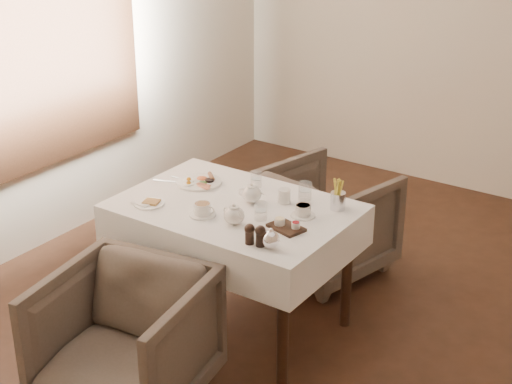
{
  "coord_description": "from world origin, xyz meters",
  "views": [
    {
      "loc": [
        1.77,
        -3.35,
        2.55
      ],
      "look_at": [
        -0.46,
        -0.08,
        0.82
      ],
      "focal_mm": 55.0,
      "sensor_mm": 36.0,
      "label": 1
    }
  ],
  "objects_px": {
    "teapot_centre": "(252,193)",
    "breakfast_plate": "(200,181)",
    "armchair_near": "(125,341)",
    "armchair_far": "(324,221)",
    "table": "(235,224)"
  },
  "relations": [
    {
      "from": "teapot_centre",
      "to": "breakfast_plate",
      "type": "bearing_deg",
      "value": 155.74
    },
    {
      "from": "armchair_near",
      "to": "armchair_far",
      "type": "relative_size",
      "value": 0.99
    },
    {
      "from": "table",
      "to": "armchair_far",
      "type": "xyz_separation_m",
      "value": [
        0.1,
        0.85,
        -0.29
      ]
    },
    {
      "from": "armchair_near",
      "to": "table",
      "type": "bearing_deg",
      "value": 78.08
    },
    {
      "from": "breakfast_plate",
      "to": "armchair_far",
      "type": "bearing_deg",
      "value": 34.28
    },
    {
      "from": "table",
      "to": "teapot_centre",
      "type": "height_order",
      "value": "teapot_centre"
    },
    {
      "from": "armchair_near",
      "to": "armchair_far",
      "type": "xyz_separation_m",
      "value": [
        0.13,
        1.73,
        0.0
      ]
    },
    {
      "from": "table",
      "to": "armchair_far",
      "type": "bearing_deg",
      "value": 83.62
    },
    {
      "from": "armchair_far",
      "to": "breakfast_plate",
      "type": "height_order",
      "value": "breakfast_plate"
    },
    {
      "from": "table",
      "to": "armchair_near",
      "type": "xyz_separation_m",
      "value": [
        -0.04,
        -0.87,
        -0.29
      ]
    },
    {
      "from": "armchair_far",
      "to": "breakfast_plate",
      "type": "relative_size",
      "value": 2.84
    },
    {
      "from": "breakfast_plate",
      "to": "armchair_near",
      "type": "bearing_deg",
      "value": -95.97
    },
    {
      "from": "armchair_near",
      "to": "teapot_centre",
      "type": "height_order",
      "value": "teapot_centre"
    },
    {
      "from": "armchair_far",
      "to": "teapot_centre",
      "type": "distance_m",
      "value": 0.9
    },
    {
      "from": "armchair_near",
      "to": "armchair_far",
      "type": "bearing_deg",
      "value": 76.14
    }
  ]
}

